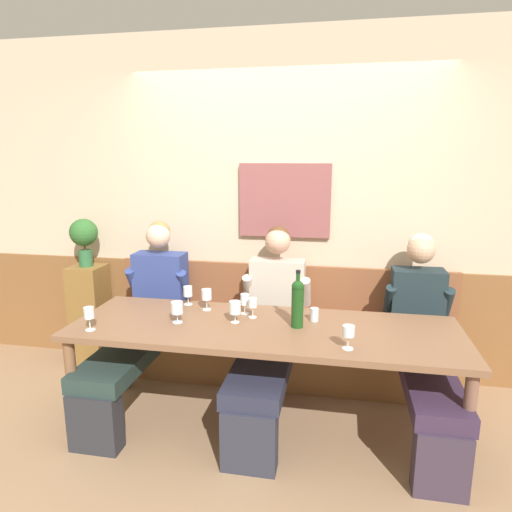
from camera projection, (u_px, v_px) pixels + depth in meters
name	position (u px, v px, depth m)	size (l,w,h in m)	color
ground_plane	(261.00, 439.00, 2.98)	(6.80, 6.80, 0.02)	#977453
room_wall_back	(284.00, 208.00, 3.72)	(6.80, 0.12, 2.80)	#CBB497
wood_wainscot_panel	(282.00, 318.00, 3.87)	(6.80, 0.03, 0.92)	brown
wall_bench	(279.00, 347.00, 3.71)	(2.81, 0.42, 0.94)	brown
dining_table	(264.00, 336.00, 2.93)	(2.51, 0.83, 0.74)	brown
person_center_right_seat	(144.00, 315.00, 3.46)	(0.53, 1.30, 1.31)	#28292F
person_right_seat	(270.00, 327.00, 3.26)	(0.53, 1.30, 1.29)	#2B2D3A
person_left_seat	(423.00, 335.00, 3.09)	(0.48, 1.30, 1.27)	#362B3B
wine_bottle_green_tall	(298.00, 302.00, 2.86)	(0.08, 0.08, 0.38)	#184318
wine_glass_mid_right	(177.00, 309.00, 2.96)	(0.08, 0.08, 0.14)	silver
wine_glass_mid_left	(188.00, 292.00, 3.32)	(0.07, 0.07, 0.14)	silver
wine_glass_center_rear	(89.00, 314.00, 2.82)	(0.06, 0.06, 0.15)	silver
wine_glass_right_end	(348.00, 332.00, 2.54)	(0.07, 0.07, 0.14)	silver
wine_glass_left_end	(235.00, 309.00, 2.95)	(0.08, 0.08, 0.15)	silver
wine_glass_center_front	(245.00, 300.00, 3.12)	(0.06, 0.06, 0.14)	silver
wine_glass_near_bucket	(207.00, 296.00, 3.20)	(0.07, 0.07, 0.15)	silver
wine_glass_by_bottle	(253.00, 304.00, 3.05)	(0.06, 0.06, 0.14)	silver
water_tumbler_center	(314.00, 315.00, 2.99)	(0.06, 0.06, 0.09)	silver
corner_pedestal	(90.00, 314.00, 4.02)	(0.28, 0.28, 0.89)	brown
potted_plant	(84.00, 236.00, 3.87)	(0.24, 0.24, 0.42)	#2B6137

